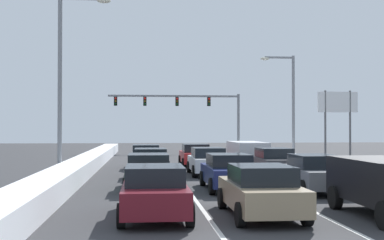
{
  "coord_description": "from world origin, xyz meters",
  "views": [
    {
      "loc": [
        -3.58,
        -7.64,
        2.61
      ],
      "look_at": [
        0.8,
        37.92,
        3.29
      ],
      "focal_mm": 47.61,
      "sensor_mm": 36.0,
      "label": 1
    }
  ],
  "objects_px": {
    "sedan_green_left_lane_second": "(148,172)",
    "sedan_gray_left_lane_fourth": "(146,156)",
    "sedan_white_center_lane_third": "(208,161)",
    "street_lamp_left_mid": "(66,70)",
    "sedan_navy_center_lane_second": "(228,172)",
    "sedan_tan_center_lane_nearest": "(261,191)",
    "sedan_gray_right_lane_second": "(313,173)",
    "sedan_maroon_left_lane_nearest": "(155,191)",
    "sedan_black_left_lane_third": "(150,162)",
    "roadside_sign_right": "(338,109)",
    "traffic_light_gantry": "(189,106)",
    "sedan_charcoal_right_lane_third": "(273,162)",
    "sedan_red_center_lane_fourth": "(195,155)",
    "suv_silver_right_lane_fourth": "(247,152)",
    "street_lamp_right_mid": "(289,98)"
  },
  "relations": [
    {
      "from": "sedan_red_center_lane_fourth",
      "to": "roadside_sign_right",
      "type": "relative_size",
      "value": 0.82
    },
    {
      "from": "sedan_black_left_lane_third",
      "to": "traffic_light_gantry",
      "type": "bearing_deg",
      "value": 80.45
    },
    {
      "from": "sedan_red_center_lane_fourth",
      "to": "sedan_charcoal_right_lane_third",
      "type": "bearing_deg",
      "value": -63.48
    },
    {
      "from": "sedan_gray_right_lane_second",
      "to": "sedan_charcoal_right_lane_third",
      "type": "xyz_separation_m",
      "value": [
        0.11,
        6.82,
        0.0
      ]
    },
    {
      "from": "sedan_gray_right_lane_second",
      "to": "sedan_maroon_left_lane_nearest",
      "type": "height_order",
      "value": "same"
    },
    {
      "from": "sedan_charcoal_right_lane_third",
      "to": "sedan_green_left_lane_second",
      "type": "distance_m",
      "value": 8.73
    },
    {
      "from": "sedan_maroon_left_lane_nearest",
      "to": "sedan_green_left_lane_second",
      "type": "height_order",
      "value": "same"
    },
    {
      "from": "sedan_white_center_lane_third",
      "to": "sedan_black_left_lane_third",
      "type": "height_order",
      "value": "same"
    },
    {
      "from": "sedan_gray_right_lane_second",
      "to": "traffic_light_gantry",
      "type": "height_order",
      "value": "traffic_light_gantry"
    },
    {
      "from": "suv_silver_right_lane_fourth",
      "to": "sedan_white_center_lane_third",
      "type": "xyz_separation_m",
      "value": [
        -3.25,
        -5.01,
        -0.25
      ]
    },
    {
      "from": "sedan_navy_center_lane_second",
      "to": "street_lamp_left_mid",
      "type": "distance_m",
      "value": 10.27
    },
    {
      "from": "sedan_black_left_lane_third",
      "to": "sedan_tan_center_lane_nearest",
      "type": "bearing_deg",
      "value": -76.12
    },
    {
      "from": "sedan_tan_center_lane_nearest",
      "to": "street_lamp_right_mid",
      "type": "height_order",
      "value": "street_lamp_right_mid"
    },
    {
      "from": "sedan_gray_right_lane_second",
      "to": "street_lamp_right_mid",
      "type": "bearing_deg",
      "value": 76.84
    },
    {
      "from": "sedan_navy_center_lane_second",
      "to": "sedan_maroon_left_lane_nearest",
      "type": "bearing_deg",
      "value": -117.09
    },
    {
      "from": "sedan_green_left_lane_second",
      "to": "sedan_black_left_lane_third",
      "type": "height_order",
      "value": "same"
    },
    {
      "from": "sedan_black_left_lane_third",
      "to": "street_lamp_right_mid",
      "type": "distance_m",
      "value": 15.59
    },
    {
      "from": "street_lamp_right_mid",
      "to": "roadside_sign_right",
      "type": "height_order",
      "value": "street_lamp_right_mid"
    },
    {
      "from": "suv_silver_right_lane_fourth",
      "to": "sedan_black_left_lane_third",
      "type": "relative_size",
      "value": 1.09
    },
    {
      "from": "sedan_charcoal_right_lane_third",
      "to": "sedan_green_left_lane_second",
      "type": "height_order",
      "value": "same"
    },
    {
      "from": "sedan_gray_right_lane_second",
      "to": "sedan_maroon_left_lane_nearest",
      "type": "distance_m",
      "value": 8.43
    },
    {
      "from": "sedan_black_left_lane_third",
      "to": "street_lamp_right_mid",
      "type": "xyz_separation_m",
      "value": [
        10.61,
        10.67,
        4.07
      ]
    },
    {
      "from": "sedan_gray_right_lane_second",
      "to": "sedan_navy_center_lane_second",
      "type": "relative_size",
      "value": 1.0
    },
    {
      "from": "sedan_tan_center_lane_nearest",
      "to": "sedan_gray_left_lane_fourth",
      "type": "height_order",
      "value": "same"
    },
    {
      "from": "sedan_maroon_left_lane_nearest",
      "to": "roadside_sign_right",
      "type": "distance_m",
      "value": 28.06
    },
    {
      "from": "sedan_white_center_lane_third",
      "to": "sedan_green_left_lane_second",
      "type": "distance_m",
      "value": 7.18
    },
    {
      "from": "suv_silver_right_lane_fourth",
      "to": "sedan_red_center_lane_fourth",
      "type": "distance_m",
      "value": 3.52
    },
    {
      "from": "traffic_light_gantry",
      "to": "sedan_green_left_lane_second",
      "type": "bearing_deg",
      "value": -98.22
    },
    {
      "from": "street_lamp_right_mid",
      "to": "street_lamp_left_mid",
      "type": "relative_size",
      "value": 0.86
    },
    {
      "from": "street_lamp_left_mid",
      "to": "street_lamp_right_mid",
      "type": "bearing_deg",
      "value": 37.28
    },
    {
      "from": "sedan_gray_right_lane_second",
      "to": "street_lamp_right_mid",
      "type": "distance_m",
      "value": 18.49
    },
    {
      "from": "sedan_black_left_lane_third",
      "to": "roadside_sign_right",
      "type": "relative_size",
      "value": 0.82
    },
    {
      "from": "sedan_gray_right_lane_second",
      "to": "roadside_sign_right",
      "type": "distance_m",
      "value": 20.34
    },
    {
      "from": "sedan_green_left_lane_second",
      "to": "sedan_gray_left_lane_fourth",
      "type": "distance_m",
      "value": 11.39
    },
    {
      "from": "sedan_gray_right_lane_second",
      "to": "sedan_tan_center_lane_nearest",
      "type": "xyz_separation_m",
      "value": [
        -3.46,
        -5.43,
        0.0
      ]
    },
    {
      "from": "sedan_white_center_lane_third",
      "to": "street_lamp_left_mid",
      "type": "relative_size",
      "value": 0.48
    },
    {
      "from": "sedan_charcoal_right_lane_third",
      "to": "sedan_black_left_lane_third",
      "type": "height_order",
      "value": "same"
    },
    {
      "from": "sedan_tan_center_lane_nearest",
      "to": "sedan_white_center_lane_third",
      "type": "height_order",
      "value": "same"
    },
    {
      "from": "sedan_charcoal_right_lane_third",
      "to": "sedan_tan_center_lane_nearest",
      "type": "relative_size",
      "value": 1.0
    },
    {
      "from": "sedan_maroon_left_lane_nearest",
      "to": "sedan_navy_center_lane_second",
      "type": "bearing_deg",
      "value": 62.91
    },
    {
      "from": "sedan_tan_center_lane_nearest",
      "to": "sedan_black_left_lane_third",
      "type": "height_order",
      "value": "same"
    },
    {
      "from": "sedan_red_center_lane_fourth",
      "to": "sedan_gray_left_lane_fourth",
      "type": "height_order",
      "value": "same"
    },
    {
      "from": "sedan_navy_center_lane_second",
      "to": "street_lamp_right_mid",
      "type": "height_order",
      "value": "street_lamp_right_mid"
    },
    {
      "from": "suv_silver_right_lane_fourth",
      "to": "sedan_red_center_lane_fourth",
      "type": "xyz_separation_m",
      "value": [
        -3.31,
        1.17,
        -0.25
      ]
    },
    {
      "from": "roadside_sign_right",
      "to": "sedan_navy_center_lane_second",
      "type": "bearing_deg",
      "value": -123.74
    },
    {
      "from": "roadside_sign_right",
      "to": "sedan_maroon_left_lane_nearest",
      "type": "bearing_deg",
      "value": -122.05
    },
    {
      "from": "sedan_navy_center_lane_second",
      "to": "sedan_charcoal_right_lane_third",
      "type": "bearing_deg",
      "value": 59.42
    },
    {
      "from": "sedan_navy_center_lane_second",
      "to": "sedan_tan_center_lane_nearest",
      "type": "bearing_deg",
      "value": -91.13
    },
    {
      "from": "sedan_tan_center_lane_nearest",
      "to": "sedan_charcoal_right_lane_third",
      "type": "bearing_deg",
      "value": 73.75
    },
    {
      "from": "sedan_gray_right_lane_second",
      "to": "sedan_charcoal_right_lane_third",
      "type": "relative_size",
      "value": 1.0
    }
  ]
}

